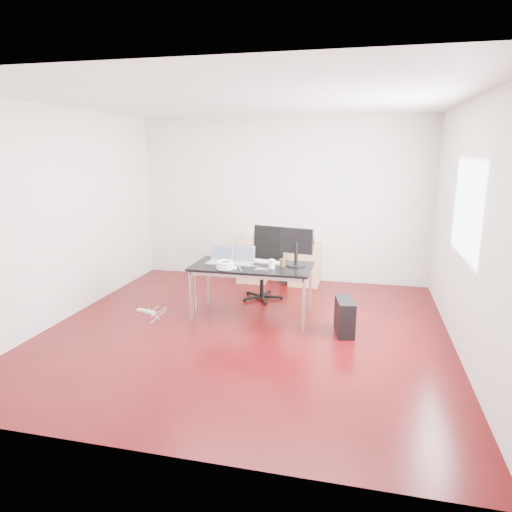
% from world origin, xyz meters
% --- Properties ---
extents(room_shell, '(5.00, 5.00, 5.00)m').
position_xyz_m(room_shell, '(0.04, 0.00, 1.40)').
color(room_shell, '#3D0709').
rests_on(room_shell, ground).
extents(desk, '(1.60, 0.80, 0.73)m').
position_xyz_m(desk, '(-0.04, 0.50, 0.68)').
color(desk, black).
rests_on(desk, ground).
extents(office_chair, '(0.56, 0.58, 1.08)m').
position_xyz_m(office_chair, '(-0.06, 1.36, 0.61)').
color(office_chair, black).
rests_on(office_chair, ground).
extents(filing_cabinet_left, '(0.50, 0.50, 0.70)m').
position_xyz_m(filing_cabinet_left, '(-0.44, 2.23, 0.35)').
color(filing_cabinet_left, tan).
rests_on(filing_cabinet_left, ground).
extents(filing_cabinet_right, '(0.50, 0.50, 0.70)m').
position_xyz_m(filing_cabinet_right, '(0.45, 2.23, 0.35)').
color(filing_cabinet_right, tan).
rests_on(filing_cabinet_right, ground).
extents(pc_tower, '(0.29, 0.48, 0.44)m').
position_xyz_m(pc_tower, '(1.22, 0.20, 0.22)').
color(pc_tower, black).
rests_on(pc_tower, ground).
extents(wastebasket, '(0.29, 0.29, 0.28)m').
position_xyz_m(wastebasket, '(0.12, 2.25, 0.14)').
color(wastebasket, black).
rests_on(wastebasket, ground).
extents(power_strip, '(0.31, 0.14, 0.04)m').
position_xyz_m(power_strip, '(-1.54, 0.30, 0.02)').
color(power_strip, white).
rests_on(power_strip, ground).
extents(laptop_left, '(0.35, 0.27, 0.23)m').
position_xyz_m(laptop_left, '(-0.50, 0.54, 0.79)').
color(laptop_left, silver).
rests_on(laptop_left, desk).
extents(laptop_right, '(0.34, 0.27, 0.23)m').
position_xyz_m(laptop_right, '(-0.20, 0.56, 0.79)').
color(laptop_right, silver).
rests_on(laptop_right, desk).
extents(monitor, '(0.45, 0.26, 0.51)m').
position_xyz_m(monitor, '(0.53, 0.62, 1.01)').
color(monitor, black).
rests_on(monitor, desk).
extents(keyboard, '(0.46, 0.24, 0.02)m').
position_xyz_m(keyboard, '(0.12, 0.69, 0.74)').
color(keyboard, white).
rests_on(keyboard, desk).
extents(cup_white, '(0.09, 0.09, 0.12)m').
position_xyz_m(cup_white, '(0.25, 0.40, 0.79)').
color(cup_white, white).
rests_on(cup_white, desk).
extents(cup_brown, '(0.10, 0.10, 0.10)m').
position_xyz_m(cup_brown, '(0.36, 0.54, 0.78)').
color(cup_brown, '#51391B').
rests_on(cup_brown, desk).
extents(cable_coil, '(0.24, 0.24, 0.11)m').
position_xyz_m(cable_coil, '(-0.33, 0.23, 0.78)').
color(cable_coil, white).
rests_on(cable_coil, desk).
extents(power_adapter, '(0.08, 0.08, 0.03)m').
position_xyz_m(power_adapter, '(-0.24, 0.28, 0.74)').
color(power_adapter, white).
rests_on(power_adapter, desk).
extents(speaker, '(0.10, 0.10, 0.18)m').
position_xyz_m(speaker, '(-0.41, 2.27, 0.79)').
color(speaker, '#9E9E9E').
rests_on(speaker, filing_cabinet_left).
extents(navy_garment, '(0.34, 0.29, 0.09)m').
position_xyz_m(navy_garment, '(0.43, 2.15, 0.74)').
color(navy_garment, black).
rests_on(navy_garment, filing_cabinet_right).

